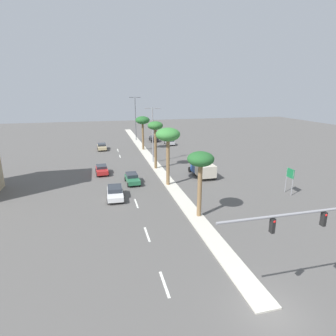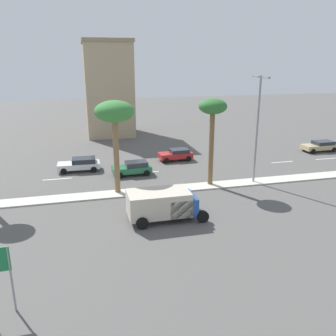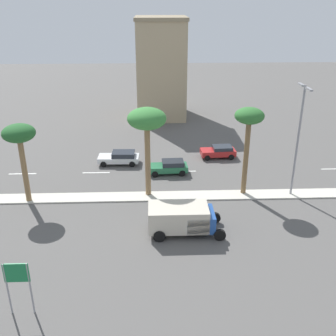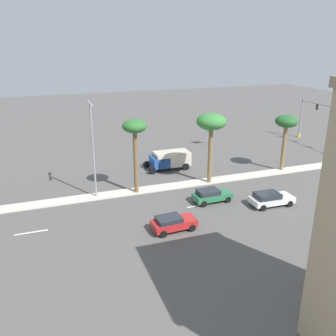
{
  "view_description": "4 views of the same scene",
  "coord_description": "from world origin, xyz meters",
  "px_view_note": "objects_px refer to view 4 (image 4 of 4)",
  "views": [
    {
      "loc": [
        -9.34,
        -11.84,
        13.09
      ],
      "look_at": [
        -0.21,
        24.71,
        2.37
      ],
      "focal_mm": 29.4,
      "sensor_mm": 36.0,
      "label": 1
    },
    {
      "loc": [
        29.56,
        21.2,
        11.45
      ],
      "look_at": [
        0.72,
        28.46,
        2.32
      ],
      "focal_mm": 38.04,
      "sensor_mm": 36.0,
      "label": 2
    },
    {
      "loc": [
        31.85,
        24.65,
        16.63
      ],
      "look_at": [
        2.31,
        25.8,
        3.85
      ],
      "focal_mm": 42.14,
      "sensor_mm": 36.0,
      "label": 3
    },
    {
      "loc": [
        -35.85,
        41.95,
        15.8
      ],
      "look_at": [
        -0.9,
        29.39,
        2.64
      ],
      "focal_mm": 38.85,
      "sensor_mm": 36.0,
      "label": 4
    }
  ],
  "objects_px": {
    "palm_tree_trailing": "(286,124)",
    "box_truck": "(168,159)",
    "sedan_white_left": "(270,198)",
    "sedan_red_front": "(173,223)",
    "traffic_signal_gantry": "(323,116)",
    "directional_road_sign": "(210,130)",
    "sedan_green_inboard": "(211,195)",
    "palm_tree_left": "(211,124)",
    "street_lamp_mid": "(93,143)",
    "palm_tree_front": "(135,131)"
  },
  "relations": [
    {
      "from": "sedan_white_left",
      "to": "directional_road_sign",
      "type": "bearing_deg",
      "value": -10.21
    },
    {
      "from": "palm_tree_front",
      "to": "palm_tree_trailing",
      "type": "bearing_deg",
      "value": -87.77
    },
    {
      "from": "palm_tree_left",
      "to": "sedan_white_left",
      "type": "relative_size",
      "value": 1.82
    },
    {
      "from": "sedan_white_left",
      "to": "palm_tree_trailing",
      "type": "bearing_deg",
      "value": -41.75
    },
    {
      "from": "traffic_signal_gantry",
      "to": "palm_tree_left",
      "type": "height_order",
      "value": "palm_tree_left"
    },
    {
      "from": "street_lamp_mid",
      "to": "sedan_white_left",
      "type": "distance_m",
      "value": 18.77
    },
    {
      "from": "traffic_signal_gantry",
      "to": "box_truck",
      "type": "distance_m",
      "value": 26.89
    },
    {
      "from": "palm_tree_front",
      "to": "sedan_green_inboard",
      "type": "xyz_separation_m",
      "value": [
        -4.85,
        -6.62,
        -6.16
      ]
    },
    {
      "from": "sedan_white_left",
      "to": "sedan_red_front",
      "type": "bearing_deg",
      "value": 97.42
    },
    {
      "from": "box_truck",
      "to": "street_lamp_mid",
      "type": "bearing_deg",
      "value": 119.8
    },
    {
      "from": "palm_tree_trailing",
      "to": "palm_tree_left",
      "type": "bearing_deg",
      "value": 94.16
    },
    {
      "from": "directional_road_sign",
      "to": "sedan_white_left",
      "type": "height_order",
      "value": "directional_road_sign"
    },
    {
      "from": "palm_tree_trailing",
      "to": "box_truck",
      "type": "distance_m",
      "value": 15.23
    },
    {
      "from": "sedan_green_inboard",
      "to": "box_truck",
      "type": "relative_size",
      "value": 0.7
    },
    {
      "from": "traffic_signal_gantry",
      "to": "directional_road_sign",
      "type": "xyz_separation_m",
      "value": [
        5.41,
        16.69,
        -2.11
      ]
    },
    {
      "from": "palm_tree_front",
      "to": "sedan_white_left",
      "type": "distance_m",
      "value": 15.38
    },
    {
      "from": "traffic_signal_gantry",
      "to": "box_truck",
      "type": "height_order",
      "value": "traffic_signal_gantry"
    },
    {
      "from": "palm_tree_front",
      "to": "sedan_green_inboard",
      "type": "bearing_deg",
      "value": -126.19
    },
    {
      "from": "traffic_signal_gantry",
      "to": "sedan_white_left",
      "type": "distance_m",
      "value": 26.77
    },
    {
      "from": "street_lamp_mid",
      "to": "sedan_green_inboard",
      "type": "bearing_deg",
      "value": -115.53
    },
    {
      "from": "palm_tree_trailing",
      "to": "palm_tree_left",
      "type": "relative_size",
      "value": 0.87
    },
    {
      "from": "palm_tree_front",
      "to": "sedan_green_inboard",
      "type": "height_order",
      "value": "palm_tree_front"
    },
    {
      "from": "box_truck",
      "to": "sedan_green_inboard",
      "type": "bearing_deg",
      "value": -176.58
    },
    {
      "from": "traffic_signal_gantry",
      "to": "sedan_white_left",
      "type": "relative_size",
      "value": 3.95
    },
    {
      "from": "traffic_signal_gantry",
      "to": "box_truck",
      "type": "relative_size",
      "value": 3.05
    },
    {
      "from": "palm_tree_left",
      "to": "palm_tree_front",
      "type": "relative_size",
      "value": 1.01
    },
    {
      "from": "directional_road_sign",
      "to": "box_truck",
      "type": "height_order",
      "value": "directional_road_sign"
    },
    {
      "from": "traffic_signal_gantry",
      "to": "sedan_green_inboard",
      "type": "relative_size",
      "value": 4.34
    },
    {
      "from": "directional_road_sign",
      "to": "sedan_red_front",
      "type": "height_order",
      "value": "directional_road_sign"
    },
    {
      "from": "directional_road_sign",
      "to": "palm_tree_left",
      "type": "bearing_deg",
      "value": 153.81
    },
    {
      "from": "street_lamp_mid",
      "to": "sedan_red_front",
      "type": "relative_size",
      "value": 2.52
    },
    {
      "from": "traffic_signal_gantry",
      "to": "directional_road_sign",
      "type": "relative_size",
      "value": 5.12
    },
    {
      "from": "directional_road_sign",
      "to": "sedan_red_front",
      "type": "bearing_deg",
      "value": 147.43
    },
    {
      "from": "palm_tree_front",
      "to": "street_lamp_mid",
      "type": "relative_size",
      "value": 0.8
    },
    {
      "from": "sedan_red_front",
      "to": "box_truck",
      "type": "xyz_separation_m",
      "value": [
        15.31,
        -5.11,
        0.52
      ]
    },
    {
      "from": "palm_tree_trailing",
      "to": "sedan_red_front",
      "type": "bearing_deg",
      "value": 117.94
    },
    {
      "from": "traffic_signal_gantry",
      "to": "sedan_green_inboard",
      "type": "xyz_separation_m",
      "value": [
        -13.84,
        25.89,
        -3.81
      ]
    },
    {
      "from": "box_truck",
      "to": "traffic_signal_gantry",
      "type": "bearing_deg",
      "value": -84.13
    },
    {
      "from": "sedan_green_inboard",
      "to": "sedan_white_left",
      "type": "bearing_deg",
      "value": -117.88
    },
    {
      "from": "traffic_signal_gantry",
      "to": "sedan_red_front",
      "type": "bearing_deg",
      "value": 119.67
    },
    {
      "from": "palm_tree_left",
      "to": "sedan_green_inboard",
      "type": "relative_size",
      "value": 2.0
    },
    {
      "from": "sedan_red_front",
      "to": "sedan_green_inboard",
      "type": "distance_m",
      "value": 7.15
    },
    {
      "from": "sedan_green_inboard",
      "to": "sedan_white_left",
      "type": "height_order",
      "value": "sedan_green_inboard"
    },
    {
      "from": "palm_tree_trailing",
      "to": "street_lamp_mid",
      "type": "distance_m",
      "value": 23.64
    },
    {
      "from": "traffic_signal_gantry",
      "to": "sedan_white_left",
      "type": "height_order",
      "value": "traffic_signal_gantry"
    },
    {
      "from": "palm_tree_trailing",
      "to": "palm_tree_left",
      "type": "height_order",
      "value": "palm_tree_left"
    },
    {
      "from": "street_lamp_mid",
      "to": "sedan_white_left",
      "type": "height_order",
      "value": "street_lamp_mid"
    },
    {
      "from": "sedan_green_inboard",
      "to": "box_truck",
      "type": "bearing_deg",
      "value": 3.42
    },
    {
      "from": "palm_tree_left",
      "to": "box_truck",
      "type": "distance_m",
      "value": 8.95
    },
    {
      "from": "street_lamp_mid",
      "to": "sedan_green_inboard",
      "type": "distance_m",
      "value": 13.19
    }
  ]
}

